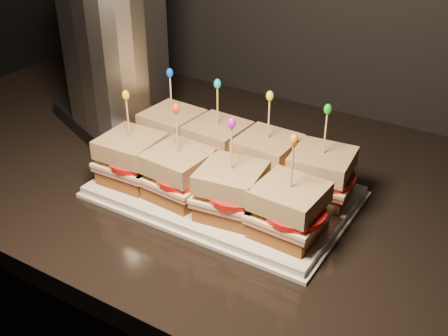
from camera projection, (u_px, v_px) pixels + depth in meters
The scene contains 62 objects.
granite_slab at pixel (427, 245), 0.86m from camera, with size 2.21×0.74×0.04m, color black.
platter at pixel (224, 192), 0.95m from camera, with size 0.41×0.25×0.02m, color white.
platter_rim at pixel (224, 195), 0.95m from camera, with size 0.42×0.27×0.01m, color white.
sandwich_0_bread_bot at pixel (173, 145), 1.04m from camera, with size 0.09×0.09×0.03m, color brown.
sandwich_0_ham at pixel (173, 137), 1.04m from camera, with size 0.10×0.10×0.01m, color #CA5D61.
sandwich_0_cheese at pixel (173, 134), 1.03m from camera, with size 0.10×0.10×0.01m, color #FFEFA9.
sandwich_0_tomato at pixel (176, 133), 1.02m from camera, with size 0.09×0.09×0.01m, color red.
sandwich_0_bread_top at pixel (172, 120), 1.02m from camera, with size 0.09×0.09×0.03m, color #62300D.
sandwich_0_pick at pixel (171, 97), 1.00m from camera, with size 0.00×0.00×0.09m, color tan.
sandwich_0_frill at pixel (170, 73), 0.97m from camera, with size 0.01×0.01×0.02m, color blue.
sandwich_1_bread_bot at pixel (218, 159), 1.00m from camera, with size 0.09×0.09×0.03m, color brown.
sandwich_1_ham at pixel (218, 150), 0.99m from camera, with size 0.10×0.10×0.01m, color #CA5D61.
sandwich_1_cheese at pixel (218, 147), 0.99m from camera, with size 0.10×0.10×0.01m, color #FFEFA9.
sandwich_1_tomato at pixel (222, 146), 0.97m from camera, with size 0.09×0.09×0.01m, color red.
sandwich_1_bread_top at pixel (218, 133), 0.97m from camera, with size 0.09×0.09×0.03m, color #62300D.
sandwich_1_pick at pixel (218, 109), 0.95m from camera, with size 0.00×0.00×0.09m, color tan.
sandwich_1_frill at pixel (217, 84), 0.93m from camera, with size 0.01×0.01×0.02m, color #07B5AC.
sandwich_2_bread_bot at pixel (266, 173), 0.96m from camera, with size 0.09×0.09×0.03m, color brown.
sandwich_2_ham at pixel (267, 165), 0.95m from camera, with size 0.10×0.10×0.01m, color #CA5D61.
sandwich_2_cheese at pixel (267, 161), 0.94m from camera, with size 0.10×0.10×0.01m, color #FFEFA9.
sandwich_2_tomato at pixel (272, 161), 0.93m from camera, with size 0.09×0.09×0.01m, color red.
sandwich_2_bread_top at pixel (268, 147), 0.93m from camera, with size 0.09×0.09×0.03m, color #62300D.
sandwich_2_pick at pixel (269, 122), 0.91m from camera, with size 0.00×0.00×0.09m, color tan.
sandwich_2_frill at pixel (270, 96), 0.88m from camera, with size 0.01×0.01×0.02m, color yellow.
sandwich_3_bread_bot at pixel (320, 189), 0.91m from camera, with size 0.09×0.09×0.03m, color brown.
sandwich_3_ham at pixel (321, 181), 0.90m from camera, with size 0.10×0.10×0.01m, color #CA5D61.
sandwich_3_cheese at pixel (321, 177), 0.90m from camera, with size 0.10×0.10×0.01m, color #FFEFA9.
sandwich_3_tomato at pixel (327, 176), 0.89m from camera, with size 0.09×0.09×0.01m, color red.
sandwich_3_bread_top at pixel (322, 162), 0.89m from camera, with size 0.09×0.09×0.03m, color #62300D.
sandwich_3_pick at pixel (325, 136), 0.86m from camera, with size 0.00×0.00×0.09m, color tan.
sandwich_3_frill at pixel (328, 109), 0.84m from camera, with size 0.01×0.01×0.02m, color #14A71A.
sandwich_4_bread_bot at pixel (133, 172), 0.96m from camera, with size 0.09×0.09×0.03m, color brown.
sandwich_4_ham at pixel (132, 164), 0.95m from camera, with size 0.10×0.10×0.01m, color #CA5D61.
sandwich_4_cheese at pixel (132, 160), 0.95m from camera, with size 0.10×0.10×0.01m, color #FFEFA9.
sandwich_4_tomato at pixel (135, 160), 0.93m from camera, with size 0.09×0.09×0.01m, color red.
sandwich_4_bread_top at pixel (130, 146), 0.93m from camera, with size 0.09×0.09×0.03m, color #62300D.
sandwich_4_pick at pixel (128, 121), 0.91m from camera, with size 0.00×0.00×0.09m, color tan.
sandwich_4_frill at pixel (126, 95), 0.89m from camera, with size 0.01×0.01×0.02m, color #FEB809.
sandwich_5_bread_bot at pixel (180, 188), 0.91m from camera, with size 0.09×0.09×0.03m, color brown.
sandwich_5_ham at pixel (179, 180), 0.91m from camera, with size 0.10×0.10×0.01m, color #CA5D61.
sandwich_5_cheese at pixel (179, 176), 0.90m from camera, with size 0.10×0.10×0.01m, color #FFEFA9.
sandwich_5_tomato at pixel (183, 176), 0.89m from camera, with size 0.09×0.09×0.01m, color red.
sandwich_5_bread_top at pixel (178, 161), 0.89m from camera, with size 0.09×0.09×0.03m, color #62300D.
sandwich_5_pick at pixel (177, 135), 0.86m from camera, with size 0.00×0.00×0.09m, color tan.
sandwich_5_frill at pixel (176, 108), 0.84m from camera, with size 0.01×0.01×0.02m, color red.
sandwich_6_bread_bot at pixel (231, 206), 0.87m from camera, with size 0.09×0.09×0.03m, color brown.
sandwich_6_ham at pixel (231, 197), 0.86m from camera, with size 0.10×0.10×0.01m, color #CA5D61.
sandwich_6_cheese at pixel (231, 193), 0.86m from camera, with size 0.10×0.10×0.01m, color #FFEFA9.
sandwich_6_tomato at pixel (236, 193), 0.84m from camera, with size 0.09×0.09×0.01m, color red.
sandwich_6_bread_top at pixel (231, 178), 0.84m from camera, with size 0.09×0.09×0.03m, color #62300D.
sandwich_6_pick at pixel (231, 151), 0.82m from camera, with size 0.00×0.00×0.09m, color tan.
sandwich_6_frill at pixel (232, 123), 0.80m from camera, with size 0.01×0.01×0.02m, color #BF16C4.
sandwich_7_bread_bot at pixel (288, 226), 0.83m from camera, with size 0.09×0.09×0.03m, color brown.
sandwich_7_ham at pixel (289, 216), 0.82m from camera, with size 0.10×0.10×0.01m, color #CA5D61.
sandwich_7_cheese at pixel (289, 212), 0.81m from camera, with size 0.10×0.10×0.01m, color #FFEFA9.
sandwich_7_tomato at pixel (295, 213), 0.80m from camera, with size 0.09×0.09×0.01m, color red.
sandwich_7_bread_top at pixel (290, 196), 0.80m from camera, with size 0.09×0.09×0.03m, color #62300D.
sandwich_7_pick at pixel (292, 169), 0.78m from camera, with size 0.00×0.00×0.09m, color tan.
sandwich_7_frill at pixel (294, 140), 0.75m from camera, with size 0.01×0.01×0.02m, color orange.
appliance_base at pixel (123, 117), 1.19m from camera, with size 0.25×0.21×0.03m, color #262628.
appliance_body at pixel (116, 48), 1.11m from camera, with size 0.21×0.21×0.27m, color silver.
appliance at pixel (116, 50), 1.12m from camera, with size 0.25×0.21×0.32m, color silver, non-canonical shape.
Camera 1 is at (0.54, 0.89, 1.38)m, focal length 45.00 mm.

